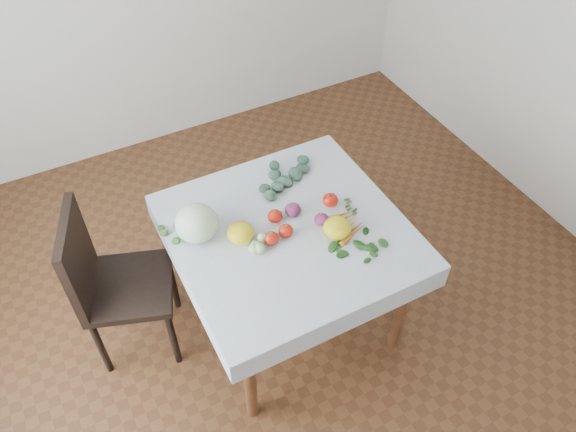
% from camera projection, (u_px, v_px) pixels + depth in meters
% --- Properties ---
extents(ground, '(4.00, 4.00, 0.00)m').
position_uv_depth(ground, '(289.00, 316.00, 3.33)').
color(ground, '#56341B').
extents(table, '(1.00, 1.00, 0.75)m').
position_uv_depth(table, '(289.00, 243.00, 2.86)').
color(table, brown).
rests_on(table, ground).
extents(tablecloth, '(1.12, 1.12, 0.01)m').
position_uv_depth(tablecloth, '(289.00, 230.00, 2.79)').
color(tablecloth, white).
rests_on(tablecloth, table).
extents(chair, '(0.55, 0.55, 0.96)m').
position_uv_depth(chair, '(108.00, 278.00, 2.83)').
color(chair, black).
rests_on(chair, ground).
extents(cabbage, '(0.28, 0.28, 0.19)m').
position_uv_depth(cabbage, '(197.00, 223.00, 2.68)').
color(cabbage, '#DDF3CC').
rests_on(cabbage, tablecloth).
extents(tomato_a, '(0.09, 0.09, 0.07)m').
position_uv_depth(tomato_a, '(275.00, 216.00, 2.80)').
color(tomato_a, red).
rests_on(tomato_a, tablecloth).
extents(tomato_b, '(0.08, 0.08, 0.06)m').
position_uv_depth(tomato_b, '(271.00, 238.00, 2.70)').
color(tomato_b, red).
rests_on(tomato_b, tablecloth).
extents(tomato_c, '(0.09, 0.09, 0.06)m').
position_uv_depth(tomato_c, '(286.00, 231.00, 2.73)').
color(tomato_c, red).
rests_on(tomato_c, tablecloth).
extents(tomato_d, '(0.10, 0.10, 0.07)m').
position_uv_depth(tomato_d, '(330.00, 200.00, 2.88)').
color(tomato_d, red).
rests_on(tomato_d, tablecloth).
extents(heirloom_back, '(0.17, 0.17, 0.09)m').
position_uv_depth(heirloom_back, '(240.00, 233.00, 2.70)').
color(heirloom_back, yellow).
rests_on(heirloom_back, tablecloth).
extents(heirloom_front, '(0.18, 0.18, 0.10)m').
position_uv_depth(heirloom_front, '(337.00, 228.00, 2.72)').
color(heirloom_front, yellow).
rests_on(heirloom_front, tablecloth).
extents(onion_a, '(0.09, 0.09, 0.07)m').
position_uv_depth(onion_a, '(293.00, 210.00, 2.83)').
color(onion_a, '#59193F').
rests_on(onion_a, tablecloth).
extents(onion_b, '(0.08, 0.08, 0.06)m').
position_uv_depth(onion_b, '(322.00, 220.00, 2.79)').
color(onion_b, '#59193F').
rests_on(onion_b, tablecloth).
extents(tomatillo_cluster, '(0.15, 0.12, 0.05)m').
position_uv_depth(tomatillo_cluster, '(258.00, 243.00, 2.69)').
color(tomatillo_cluster, '#AAC571').
rests_on(tomatillo_cluster, tablecloth).
extents(carrot_bunch, '(0.18, 0.21, 0.03)m').
position_uv_depth(carrot_bunch, '(346.00, 225.00, 2.79)').
color(carrot_bunch, orange).
rests_on(carrot_bunch, tablecloth).
extents(kale_bunch, '(0.28, 0.28, 0.04)m').
position_uv_depth(kale_bunch, '(286.00, 174.00, 3.04)').
color(kale_bunch, '#3D654C').
rests_on(kale_bunch, tablecloth).
extents(basil_bunch, '(0.26, 0.18, 0.01)m').
position_uv_depth(basil_bunch, '(363.00, 250.00, 2.68)').
color(basil_bunch, '#265119').
rests_on(basil_bunch, tablecloth).
extents(dill_bunch, '(0.20, 0.18, 0.02)m').
position_uv_depth(dill_bunch, '(181.00, 232.00, 2.76)').
color(dill_bunch, '#3D6B31').
rests_on(dill_bunch, tablecloth).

